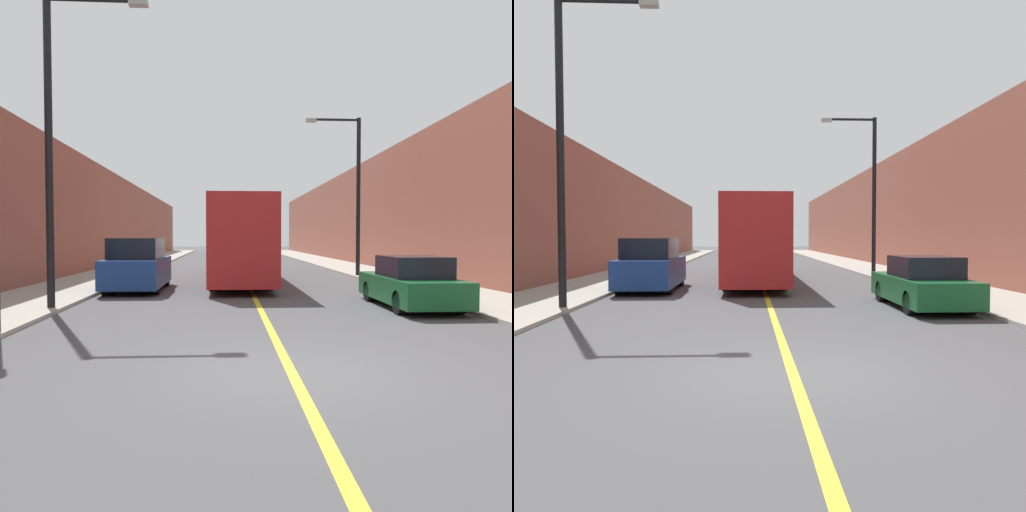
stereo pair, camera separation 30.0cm
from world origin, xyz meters
TOP-DOWN VIEW (x-y plane):
  - ground_plane at (0.00, 0.00)m, footprint 200.00×200.00m
  - sidewalk_left at (-6.89, 30.00)m, footprint 3.24×72.00m
  - sidewalk_right at (6.89, 30.00)m, footprint 3.24×72.00m
  - building_row_left at (-10.51, 30.00)m, footprint 4.00×72.00m
  - building_row_right at (10.51, 30.00)m, footprint 4.00×72.00m
  - road_center_line at (0.00, 30.00)m, footprint 0.16×72.00m
  - bus at (-0.35, 15.24)m, footprint 2.40×12.91m
  - parked_suv_left at (-4.16, 11.42)m, footprint 1.92×4.72m
  - car_right_near at (4.23, 6.46)m, footprint 1.75×4.32m
  - street_lamp_left at (-5.34, 6.36)m, footprint 2.70×0.24m
  - street_lamp_right at (5.33, 16.97)m, footprint 2.70×0.24m

SIDE VIEW (x-z plane):
  - ground_plane at x=0.00m, z-range 0.00..0.00m
  - road_center_line at x=0.00m, z-range 0.00..0.01m
  - sidewalk_left at x=-6.89m, z-range 0.00..0.10m
  - sidewalk_right at x=6.89m, z-range 0.00..0.10m
  - car_right_near at x=4.23m, z-range -0.07..1.37m
  - parked_suv_left at x=-4.16m, z-range -0.07..1.86m
  - bus at x=-0.35m, z-range 0.11..3.55m
  - building_row_left at x=-10.51m, z-range 0.00..6.39m
  - building_row_right at x=10.51m, z-range 0.00..7.12m
  - street_lamp_right at x=5.33m, z-range 0.65..8.31m
  - street_lamp_left at x=-5.34m, z-range 0.65..8.82m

